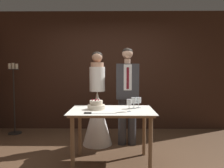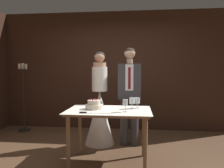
# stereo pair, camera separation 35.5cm
# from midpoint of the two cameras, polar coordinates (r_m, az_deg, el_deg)

# --- Properties ---
(ground_plane) EXTENTS (40.00, 40.00, 0.00)m
(ground_plane) POSITION_cam_midpoint_polar(r_m,az_deg,el_deg) (3.39, -4.28, -20.21)
(ground_plane) COLOR brown
(wall_back) EXTENTS (5.55, 0.12, 2.70)m
(wall_back) POSITION_cam_midpoint_polar(r_m,az_deg,el_deg) (5.07, -2.43, 3.46)
(wall_back) COLOR #382116
(wall_back) RESTS_ON ground_plane
(cake_table) EXTENTS (1.22, 0.80, 0.79)m
(cake_table) POSITION_cam_midpoint_polar(r_m,az_deg,el_deg) (3.22, -3.28, -8.57)
(cake_table) COLOR #8E6B4C
(cake_table) RESTS_ON ground_plane
(tiered_cake) EXTENTS (0.26, 0.26, 0.15)m
(tiered_cake) POSITION_cam_midpoint_polar(r_m,az_deg,el_deg) (3.25, -7.28, -5.60)
(tiered_cake) COLOR beige
(tiered_cake) RESTS_ON cake_table
(cake_knife) EXTENTS (0.44, 0.06, 0.02)m
(cake_knife) POSITION_cam_midpoint_polar(r_m,az_deg,el_deg) (2.94, -8.19, -7.57)
(cake_knife) COLOR silver
(cake_knife) RESTS_ON cake_table
(wine_glass_near) EXTENTS (0.08, 0.08, 0.17)m
(wine_glass_near) POSITION_cam_midpoint_polar(r_m,az_deg,el_deg) (3.28, 2.63, -4.40)
(wine_glass_near) COLOR silver
(wine_glass_near) RESTS_ON cake_table
(wine_glass_middle) EXTENTS (0.08, 0.08, 0.16)m
(wine_glass_middle) POSITION_cam_midpoint_polar(r_m,az_deg,el_deg) (3.34, 3.93, -4.41)
(wine_glass_middle) COLOR silver
(wine_glass_middle) RESTS_ON cake_table
(wine_glass_far) EXTENTS (0.07, 0.07, 0.17)m
(wine_glass_far) POSITION_cam_midpoint_polar(r_m,az_deg,el_deg) (3.03, 1.14, -4.92)
(wine_glass_far) COLOR silver
(wine_glass_far) RESTS_ON cake_table
(bride) EXTENTS (0.54, 0.54, 1.70)m
(bride) POSITION_cam_midpoint_polar(r_m,az_deg,el_deg) (4.04, -6.39, -7.05)
(bride) COLOR white
(bride) RESTS_ON ground_plane
(groom) EXTENTS (0.40, 0.25, 1.76)m
(groom) POSITION_cam_midpoint_polar(r_m,az_deg,el_deg) (3.96, 1.46, -2.08)
(groom) COLOR #38383D
(groom) RESTS_ON ground_plane
(candle_stand) EXTENTS (0.28, 0.28, 1.52)m
(candle_stand) POSITION_cam_midpoint_polar(r_m,az_deg,el_deg) (5.19, -26.06, -3.39)
(candle_stand) COLOR black
(candle_stand) RESTS_ON ground_plane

